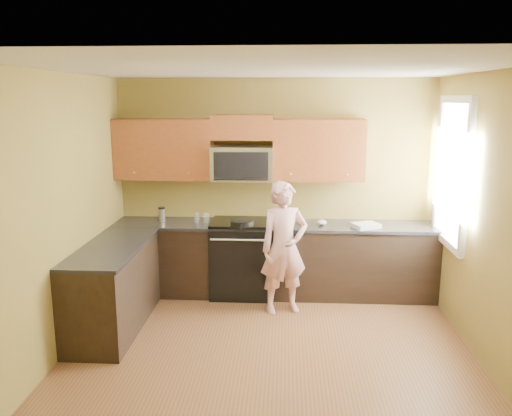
# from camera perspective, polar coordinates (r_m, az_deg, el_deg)

# --- Properties ---
(floor) EXTENTS (4.00, 4.00, 0.00)m
(floor) POSITION_cam_1_polar(r_m,az_deg,el_deg) (5.20, 1.42, -16.16)
(floor) COLOR brown
(floor) RESTS_ON ground
(ceiling) EXTENTS (4.00, 4.00, 0.00)m
(ceiling) POSITION_cam_1_polar(r_m,az_deg,el_deg) (4.59, 1.60, 15.09)
(ceiling) COLOR white
(ceiling) RESTS_ON ground
(wall_back) EXTENTS (4.00, 0.00, 4.00)m
(wall_back) POSITION_cam_1_polar(r_m,az_deg,el_deg) (6.67, 2.07, 2.49)
(wall_back) COLOR olive
(wall_back) RESTS_ON ground
(wall_front) EXTENTS (4.00, 0.00, 4.00)m
(wall_front) POSITION_cam_1_polar(r_m,az_deg,el_deg) (2.81, 0.13, -11.12)
(wall_front) COLOR olive
(wall_front) RESTS_ON ground
(wall_left) EXTENTS (0.00, 4.00, 4.00)m
(wall_left) POSITION_cam_1_polar(r_m,az_deg,el_deg) (5.18, -21.22, -1.12)
(wall_left) COLOR olive
(wall_left) RESTS_ON ground
(wall_right) EXTENTS (0.00, 4.00, 4.00)m
(wall_right) POSITION_cam_1_polar(r_m,az_deg,el_deg) (5.06, 24.77, -1.70)
(wall_right) COLOR olive
(wall_right) RESTS_ON ground
(cabinet_back_run) EXTENTS (4.00, 0.60, 0.88)m
(cabinet_back_run) POSITION_cam_1_polar(r_m,az_deg,el_deg) (6.60, 1.95, -5.77)
(cabinet_back_run) COLOR black
(cabinet_back_run) RESTS_ON floor
(cabinet_left_run) EXTENTS (0.60, 1.60, 0.88)m
(cabinet_left_run) POSITION_cam_1_polar(r_m,az_deg,el_deg) (5.85, -15.41, -8.55)
(cabinet_left_run) COLOR black
(cabinet_left_run) RESTS_ON floor
(countertop_back) EXTENTS (4.00, 0.62, 0.04)m
(countertop_back) POSITION_cam_1_polar(r_m,az_deg,el_deg) (6.46, 1.98, -1.91)
(countertop_back) COLOR black
(countertop_back) RESTS_ON cabinet_back_run
(countertop_left) EXTENTS (0.62, 1.60, 0.04)m
(countertop_left) POSITION_cam_1_polar(r_m,az_deg,el_deg) (5.71, -15.57, -4.23)
(countertop_left) COLOR black
(countertop_left) RESTS_ON cabinet_left_run
(stove) EXTENTS (0.76, 0.65, 0.95)m
(stove) POSITION_cam_1_polar(r_m,az_deg,el_deg) (6.58, -1.55, -5.48)
(stove) COLOR black
(stove) RESTS_ON floor
(microwave) EXTENTS (0.76, 0.40, 0.42)m
(microwave) POSITION_cam_1_polar(r_m,az_deg,el_deg) (6.48, -1.51, 3.10)
(microwave) COLOR silver
(microwave) RESTS_ON wall_back
(upper_cab_left) EXTENTS (1.22, 0.33, 0.75)m
(upper_cab_left) POSITION_cam_1_polar(r_m,az_deg,el_deg) (6.67, -10.00, 3.18)
(upper_cab_left) COLOR brown
(upper_cab_left) RESTS_ON wall_back
(upper_cab_right) EXTENTS (1.12, 0.33, 0.75)m
(upper_cab_right) POSITION_cam_1_polar(r_m,az_deg,el_deg) (6.50, 6.81, 3.06)
(upper_cab_right) COLOR brown
(upper_cab_right) RESTS_ON wall_back
(upper_cab_over_mw) EXTENTS (0.76, 0.33, 0.30)m
(upper_cab_over_mw) POSITION_cam_1_polar(r_m,az_deg,el_deg) (6.45, -1.51, 8.87)
(upper_cab_over_mw) COLOR brown
(upper_cab_over_mw) RESTS_ON wall_back
(window) EXTENTS (0.06, 1.06, 1.66)m
(window) POSITION_cam_1_polar(r_m,az_deg,el_deg) (6.12, 20.83, 3.68)
(window) COLOR white
(window) RESTS_ON wall_right
(woman) EXTENTS (0.65, 0.54, 1.54)m
(woman) POSITION_cam_1_polar(r_m,az_deg,el_deg) (5.97, 3.10, -4.40)
(woman) COLOR #DA6D79
(woman) RESTS_ON floor
(frying_pan) EXTENTS (0.31, 0.51, 0.07)m
(frying_pan) POSITION_cam_1_polar(r_m,az_deg,el_deg) (6.25, -1.56, -1.91)
(frying_pan) COLOR black
(frying_pan) RESTS_ON stove
(butter_tub) EXTENTS (0.13, 0.13, 0.08)m
(butter_tub) POSITION_cam_1_polar(r_m,az_deg,el_deg) (6.45, 1.69, -1.75)
(butter_tub) COLOR yellow
(butter_tub) RESTS_ON countertop_back
(toast_slice) EXTENTS (0.11, 0.11, 0.01)m
(toast_slice) POSITION_cam_1_polar(r_m,az_deg,el_deg) (6.36, 3.50, -1.89)
(toast_slice) COLOR #B27F47
(toast_slice) RESTS_ON countertop_back
(napkin_a) EXTENTS (0.14, 0.15, 0.06)m
(napkin_a) POSITION_cam_1_polar(r_m,az_deg,el_deg) (6.22, 3.26, -1.99)
(napkin_a) COLOR silver
(napkin_a) RESTS_ON countertop_back
(napkin_b) EXTENTS (0.14, 0.15, 0.07)m
(napkin_b) POSITION_cam_1_polar(r_m,az_deg,el_deg) (6.42, 7.26, -1.60)
(napkin_b) COLOR silver
(napkin_b) RESTS_ON countertop_back
(dish_towel) EXTENTS (0.37, 0.34, 0.05)m
(dish_towel) POSITION_cam_1_polar(r_m,az_deg,el_deg) (6.40, 11.98, -1.88)
(dish_towel) COLOR silver
(dish_towel) RESTS_ON countertop_back
(travel_mug) EXTENTS (0.09, 0.09, 0.18)m
(travel_mug) POSITION_cam_1_polar(r_m,az_deg,el_deg) (6.68, -10.30, -1.46)
(travel_mug) COLOR silver
(travel_mug) RESTS_ON countertop_back
(glass_b) EXTENTS (0.08, 0.08, 0.12)m
(glass_b) POSITION_cam_1_polar(r_m,az_deg,el_deg) (6.58, -6.51, -1.00)
(glass_b) COLOR silver
(glass_b) RESTS_ON countertop_back
(glass_c) EXTENTS (0.09, 0.09, 0.12)m
(glass_c) POSITION_cam_1_polar(r_m,az_deg,el_deg) (6.53, -5.50, -1.08)
(glass_c) COLOR silver
(glass_c) RESTS_ON countertop_back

